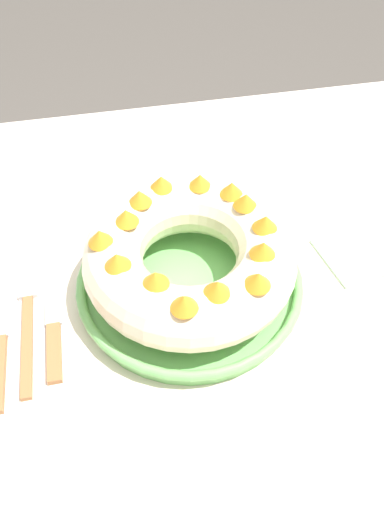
{
  "coord_description": "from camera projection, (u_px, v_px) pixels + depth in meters",
  "views": [
    {
      "loc": [
        -0.08,
        -0.36,
        1.28
      ],
      "look_at": [
        0.0,
        0.03,
        0.84
      ],
      "focal_mm": 35.0,
      "sensor_mm": 36.0,
      "label": 1
    }
  ],
  "objects": [
    {
      "name": "bundt_cake",
      "position": [
        192.0,
        255.0,
        0.59
      ],
      "size": [
        0.25,
        0.25,
        0.09
      ],
      "color": "beige",
      "rests_on": "serving_dish"
    },
    {
      "name": "serving_dish",
      "position": [
        192.0,
        282.0,
        0.63
      ],
      "size": [
        0.28,
        0.28,
        0.03
      ],
      "color": "#6BB760",
      "rests_on": "dining_table"
    },
    {
      "name": "napkin",
      "position": [
        368.0,
        251.0,
        0.68
      ],
      "size": [
        0.14,
        0.11,
        0.0
      ],
      "primitive_type": "cube",
      "rotation": [
        0.0,
        0.0,
        0.16
      ],
      "color": "#B2D1B7",
      "rests_on": "dining_table"
    },
    {
      "name": "dining_table",
      "position": [
        194.0,
        354.0,
        0.7
      ],
      "size": [
        1.16,
        0.95,
        0.78
      ],
      "color": "beige",
      "rests_on": "ground_plane"
    },
    {
      "name": "fork",
      "position": [
        28.0,
        315.0,
        0.61
      ],
      "size": [
        0.02,
        0.19,
        0.01
      ],
      "rotation": [
        0.0,
        0.0,
        0.0
      ],
      "color": "#936038",
      "rests_on": "dining_table"
    },
    {
      "name": "ground_plane",
      "position": [
        193.0,
        502.0,
        1.19
      ],
      "size": [
        8.0,
        8.0,
        0.0
      ],
      "primitive_type": "plane",
      "color": "#4C4742"
    },
    {
      "name": "cake_knife",
      "position": [
        54.0,
        327.0,
        0.6
      ],
      "size": [
        0.02,
        0.17,
        0.01
      ],
      "rotation": [
        0.0,
        0.0,
        -0.0
      ],
      "color": "#936038",
      "rests_on": "dining_table"
    },
    {
      "name": "serving_knife",
      "position": [
        0.0,
        340.0,
        0.58
      ],
      "size": [
        0.02,
        0.22,
        0.01
      ],
      "rotation": [
        0.0,
        0.0,
        0.03
      ],
      "color": "#936038",
      "rests_on": "dining_table"
    }
  ]
}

